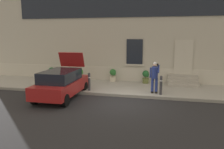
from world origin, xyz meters
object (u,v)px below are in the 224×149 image
at_px(planter_terracotta, 80,74).
at_px(planter_olive, 146,76).
at_px(planter_charcoal, 52,73).
at_px(planter_cream, 113,75).
at_px(hatchback_car_red, 62,83).
at_px(bollard_near_person, 161,84).
at_px(bollard_far_left, 89,81).
at_px(person_on_phone, 155,75).

bearing_deg(planter_terracotta, planter_olive, 3.57).
bearing_deg(planter_olive, planter_terracotta, -176.43).
bearing_deg(planter_charcoal, planter_cream, 2.31).
distance_m(hatchback_car_red, planter_cream, 4.56).
bearing_deg(planter_olive, hatchback_car_red, -135.48).
height_order(planter_cream, planter_olive, same).
height_order(hatchback_car_red, planter_olive, hatchback_car_red).
bearing_deg(bollard_near_person, planter_cream, 139.00).
distance_m(hatchback_car_red, bollard_near_person, 5.32).
xyz_separation_m(bollard_far_left, planter_terracotta, (-1.51, 2.49, -0.11)).
relative_size(hatchback_car_red, planter_olive, 4.76).
bearing_deg(person_on_phone, planter_cream, 137.45).
relative_size(bollard_near_person, planter_cream, 1.22).
relative_size(bollard_near_person, bollard_far_left, 1.00).
bearing_deg(hatchback_car_red, planter_olive, 44.52).
xyz_separation_m(hatchback_car_red, planter_terracotta, (-0.41, 3.77, -0.19)).
xyz_separation_m(person_on_phone, planter_olive, (-0.68, 2.56, -0.55)).
bearing_deg(hatchback_car_red, person_on_phone, 17.34).
relative_size(planter_charcoal, planter_terracotta, 1.00).
height_order(person_on_phone, planter_cream, person_on_phone).
distance_m(bollard_near_person, planter_olive, 2.96).
bearing_deg(bollard_near_person, planter_charcoal, 161.06).
bearing_deg(hatchback_car_red, planter_charcoal, 123.94).
distance_m(bollard_near_person, planter_charcoal, 8.28).
height_order(bollard_near_person, person_on_phone, person_on_phone).
bearing_deg(planter_terracotta, person_on_phone, -23.58).
distance_m(hatchback_car_red, bollard_far_left, 1.70).
bearing_deg(planter_olive, bollard_far_left, -137.47).
xyz_separation_m(bollard_near_person, planter_olive, (-1.04, 2.77, -0.11)).
relative_size(planter_terracotta, planter_cream, 1.00).
distance_m(bollard_far_left, planter_cream, 2.97).
relative_size(bollard_far_left, planter_charcoal, 1.22).
relative_size(person_on_phone, planter_charcoal, 2.03).
xyz_separation_m(bollard_near_person, planter_charcoal, (-7.83, 2.69, -0.11)).
relative_size(planter_charcoal, planter_olive, 1.00).
xyz_separation_m(bollard_near_person, person_on_phone, (-0.36, 0.21, 0.44)).
bearing_deg(planter_terracotta, bollard_near_person, -24.07).
relative_size(person_on_phone, planter_olive, 2.03).
distance_m(bollard_near_person, person_on_phone, 0.60).
xyz_separation_m(planter_terracotta, planter_cream, (2.27, 0.38, 0.00)).
relative_size(bollard_near_person, person_on_phone, 0.60).
xyz_separation_m(person_on_phone, planter_cream, (-2.94, 2.66, -0.55)).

